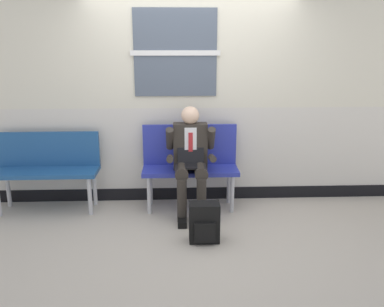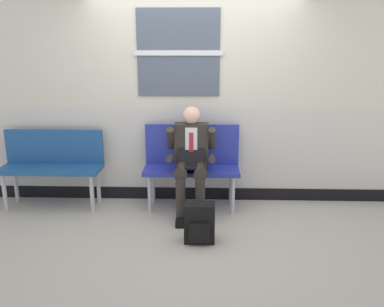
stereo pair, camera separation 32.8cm
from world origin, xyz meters
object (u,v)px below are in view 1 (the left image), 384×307
object	(u,v)px
backpack	(204,223)
bench_empty	(47,164)
bench_with_person	(190,160)
person_seated	(191,158)

from	to	relation	value
backpack	bench_empty	bearing A→B (deg)	152.64
bench_with_person	backpack	size ratio (longest dim) A/B	2.79
bench_empty	backpack	size ratio (longest dim) A/B	2.98
bench_with_person	backpack	bearing A→B (deg)	-83.50
bench_with_person	backpack	xyz separation A→B (m)	(0.11, -0.95, -0.38)
bench_empty	backpack	bearing A→B (deg)	-27.36
person_seated	backpack	distance (m)	0.89
bench_with_person	bench_empty	bearing A→B (deg)	-179.77
bench_empty	person_seated	size ratio (longest dim) A/B	0.97
bench_with_person	person_seated	world-z (taller)	person_seated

